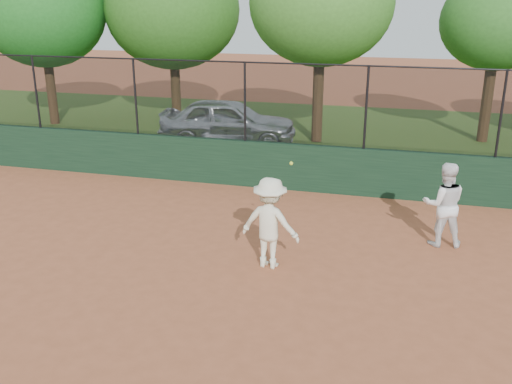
% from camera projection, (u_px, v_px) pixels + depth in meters
% --- Properties ---
extents(ground, '(80.00, 80.00, 0.00)m').
position_uv_depth(ground, '(175.00, 299.00, 9.38)').
color(ground, '#A65735').
rests_on(ground, ground).
extents(back_wall, '(26.00, 0.20, 1.20)m').
position_uv_depth(back_wall, '(264.00, 165.00, 14.67)').
color(back_wall, '#17331E').
rests_on(back_wall, ground).
extents(grass_strip, '(36.00, 12.00, 0.01)m').
position_uv_depth(grass_strip, '(305.00, 135.00, 20.34)').
color(grass_strip, '#2D4A17').
rests_on(grass_strip, ground).
extents(parked_car, '(4.69, 2.38, 1.53)m').
position_uv_depth(parked_car, '(228.00, 122.00, 18.87)').
color(parked_car, '#B0B4BA').
rests_on(parked_car, ground).
extents(player_second, '(0.92, 0.77, 1.70)m').
position_uv_depth(player_second, '(444.00, 204.00, 11.17)').
color(player_second, white).
rests_on(player_second, ground).
extents(player_main, '(1.17, 0.78, 2.10)m').
position_uv_depth(player_main, '(270.00, 223.00, 10.26)').
color(player_main, '#F0ECCB').
rests_on(player_main, ground).
extents(fence_assembly, '(26.00, 0.06, 2.00)m').
position_uv_depth(fence_assembly, '(263.00, 101.00, 14.14)').
color(fence_assembly, black).
rests_on(fence_assembly, back_wall).
extents(tree_0, '(4.67, 4.25, 6.19)m').
position_uv_depth(tree_0, '(42.00, 12.00, 20.82)').
color(tree_0, '#462E19').
rests_on(tree_0, ground).
extents(tree_1, '(5.01, 4.56, 6.39)m').
position_uv_depth(tree_1, '(172.00, 10.00, 20.94)').
color(tree_1, '#3E2A15').
rests_on(tree_1, ground).
extents(tree_2, '(4.61, 4.19, 6.49)m').
position_uv_depth(tree_2, '(321.00, 3.00, 18.03)').
color(tree_2, '#422C17').
rests_on(tree_2, ground).
extents(tree_3, '(3.60, 3.27, 5.49)m').
position_uv_depth(tree_3, '(497.00, 22.00, 18.22)').
color(tree_3, '#412A15').
rests_on(tree_3, ground).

